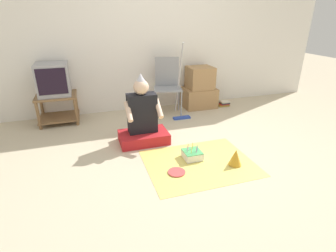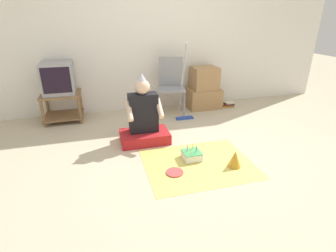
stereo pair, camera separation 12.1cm
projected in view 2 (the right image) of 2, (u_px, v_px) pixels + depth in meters
ground_plane at (200, 158)px, 3.10m from camera, size 16.00×16.00×0.00m
wall_back at (159, 33)px, 4.34m from camera, size 6.40×0.06×2.55m
tv_stand at (62, 104)px, 4.10m from camera, size 0.59×0.50×0.44m
tv at (58, 78)px, 3.94m from camera, size 0.45×0.45×0.47m
folding_chair at (171, 82)px, 4.31m from camera, size 0.52×0.48×0.93m
cardboard_box_stack at (204, 90)px, 4.66m from camera, size 0.57×0.43×0.73m
dust_mop at (183, 97)px, 4.19m from camera, size 0.28×0.38×1.19m
book_pile at (229, 104)px, 4.78m from camera, size 0.20×0.14×0.09m
person_seated at (144, 121)px, 3.41m from camera, size 0.63×0.41×0.91m
party_cloth at (198, 164)px, 2.98m from camera, size 1.21×0.96×0.01m
birthday_cake at (192, 155)px, 3.06m from camera, size 0.21×0.21×0.17m
party_hat_blue at (235, 159)px, 2.89m from camera, size 0.15×0.15×0.19m
paper_plate at (175, 172)px, 2.81m from camera, size 0.19×0.19×0.01m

